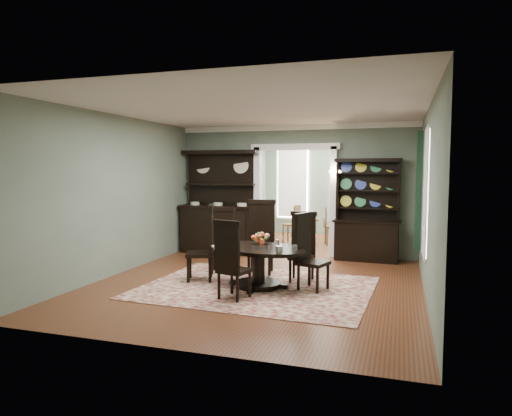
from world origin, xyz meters
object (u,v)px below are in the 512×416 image
Objects in this scene: dining_table at (259,259)px; welsh_dresser at (367,224)px; parlor_table at (306,227)px; sideboard at (220,217)px.

dining_table is 3.32m from welsh_dresser.
welsh_dresser is at bearing -47.73° from parlor_table.
parlor_table is at bearing 111.71° from dining_table.
dining_table reaches higher than parlor_table.
parlor_table is (-0.15, 4.79, -0.04)m from dining_table.
dining_table is 3.44m from sideboard.
sideboard is at bearing 143.10° from dining_table.
sideboard is 1.10× the size of welsh_dresser.
sideboard reaches higher than welsh_dresser.
dining_table is at bearing -88.24° from parlor_table.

